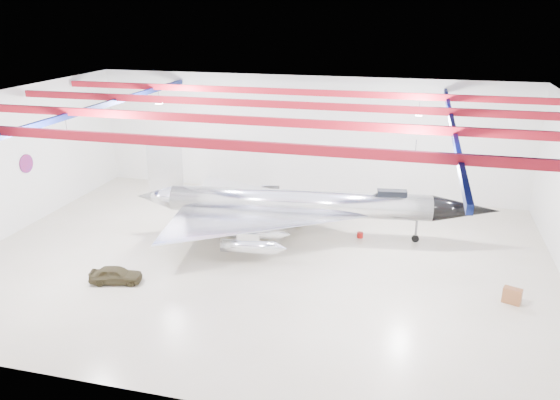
# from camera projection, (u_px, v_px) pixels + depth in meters

# --- Properties ---
(floor) EXTENTS (40.00, 40.00, 0.00)m
(floor) POSITION_uv_depth(u_px,v_px,m) (260.00, 258.00, 38.51)
(floor) COLOR #B8AE93
(floor) RESTS_ON ground
(wall_back) EXTENTS (40.00, 0.00, 40.00)m
(wall_back) POSITION_uv_depth(u_px,v_px,m) (305.00, 136.00, 50.37)
(wall_back) COLOR silver
(wall_back) RESTS_ON floor
(wall_left) EXTENTS (0.00, 30.00, 30.00)m
(wall_left) POSITION_uv_depth(u_px,v_px,m) (7.00, 164.00, 41.36)
(wall_left) COLOR silver
(wall_left) RESTS_ON floor
(ceiling) EXTENTS (40.00, 40.00, 0.00)m
(ceiling) POSITION_uv_depth(u_px,v_px,m) (258.00, 102.00, 34.84)
(ceiling) COLOR #0A0F38
(ceiling) RESTS_ON wall_back
(ceiling_structure) EXTENTS (39.50, 29.50, 1.08)m
(ceiling_structure) POSITION_uv_depth(u_px,v_px,m) (259.00, 113.00, 35.06)
(ceiling_structure) COLOR maroon
(ceiling_structure) RESTS_ON ceiling
(wall_roundel) EXTENTS (0.10, 1.50, 1.50)m
(wall_roundel) POSITION_uv_depth(u_px,v_px,m) (26.00, 164.00, 43.34)
(wall_roundel) COLOR #B21414
(wall_roundel) RESTS_ON wall_left
(jet_aircraft) EXTENTS (27.54, 17.58, 7.52)m
(jet_aircraft) POSITION_uv_depth(u_px,v_px,m) (298.00, 206.00, 41.40)
(jet_aircraft) COLOR silver
(jet_aircraft) RESTS_ON floor
(jeep) EXTENTS (3.53, 2.09, 1.13)m
(jeep) POSITION_uv_depth(u_px,v_px,m) (116.00, 275.00, 34.91)
(jeep) COLOR #362F1B
(jeep) RESTS_ON floor
(desk) EXTENTS (1.18, 0.86, 0.97)m
(desk) POSITION_uv_depth(u_px,v_px,m) (512.00, 296.00, 32.52)
(desk) COLOR brown
(desk) RESTS_ON floor
(crate_ply) EXTENTS (0.55, 0.44, 0.37)m
(crate_ply) POSITION_uv_depth(u_px,v_px,m) (229.00, 232.00, 42.47)
(crate_ply) COLOR olive
(crate_ply) RESTS_ON floor
(engine_drum) EXTENTS (0.65, 0.65, 0.47)m
(engine_drum) POSITION_uv_depth(u_px,v_px,m) (262.00, 229.00, 42.92)
(engine_drum) COLOR #59595B
(engine_drum) RESTS_ON floor
(parts_bin) EXTENTS (0.58, 0.48, 0.38)m
(parts_bin) POSITION_uv_depth(u_px,v_px,m) (298.00, 223.00, 44.22)
(parts_bin) COLOR olive
(parts_bin) RESTS_ON floor
(tool_chest) EXTENTS (0.53, 0.53, 0.43)m
(tool_chest) POSITION_uv_depth(u_px,v_px,m) (360.00, 235.00, 41.89)
(tool_chest) COLOR maroon
(tool_chest) RESTS_ON floor
(oil_barrel) EXTENTS (0.58, 0.49, 0.38)m
(oil_barrel) POSITION_uv_depth(u_px,v_px,m) (269.00, 219.00, 45.12)
(oil_barrel) COLOR olive
(oil_barrel) RESTS_ON floor
(spares_box) EXTENTS (0.50, 0.50, 0.39)m
(spares_box) POSITION_uv_depth(u_px,v_px,m) (298.00, 206.00, 48.10)
(spares_box) COLOR #59595B
(spares_box) RESTS_ON floor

